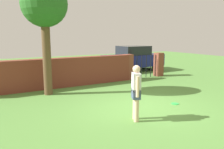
{
  "coord_description": "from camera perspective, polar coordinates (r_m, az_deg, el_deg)",
  "views": [
    {
      "loc": [
        -4.66,
        -6.03,
        2.46
      ],
      "look_at": [
        -0.44,
        1.23,
        1.0
      ],
      "focal_mm": 36.67,
      "sensor_mm": 36.0,
      "label": 1
    }
  ],
  "objects": [
    {
      "name": "person",
      "position": [
        6.58,
        6.03,
        -3.95
      ],
      "size": [
        0.35,
        0.5,
        1.62
      ],
      "rotation": [
        0.0,
        0.0,
        -2.02
      ],
      "color": "beige",
      "rests_on": "ground"
    },
    {
      "name": "fence_gate",
      "position": [
        13.41,
        7.97,
        2.21
      ],
      "size": [
        2.67,
        0.44,
        1.4
      ],
      "color": "brown",
      "rests_on": "ground"
    },
    {
      "name": "car",
      "position": [
        15.81,
        5.36,
        4.01
      ],
      "size": [
        4.24,
        2.01,
        1.72
      ],
      "rotation": [
        0.0,
        0.0,
        0.03
      ],
      "color": "navy",
      "rests_on": "ground"
    },
    {
      "name": "tree",
      "position": [
        9.74,
        -16.51,
        15.92
      ],
      "size": [
        1.84,
        1.84,
        4.59
      ],
      "color": "brown",
      "rests_on": "ground"
    },
    {
      "name": "brick_wall",
      "position": [
        11.05,
        -13.16,
        0.41
      ],
      "size": [
        7.69,
        0.5,
        1.39
      ],
      "primitive_type": "cube",
      "color": "brown",
      "rests_on": "ground"
    },
    {
      "name": "ground_plane",
      "position": [
        8.01,
        7.22,
        -8.11
      ],
      "size": [
        40.0,
        40.0,
        0.0
      ],
      "primitive_type": "plane",
      "color": "#568C3D"
    },
    {
      "name": "frisbee_green",
      "position": [
        8.62,
        15.43,
        -7.03
      ],
      "size": [
        0.27,
        0.27,
        0.02
      ],
      "primitive_type": "cylinder",
      "color": "green",
      "rests_on": "ground"
    }
  ]
}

